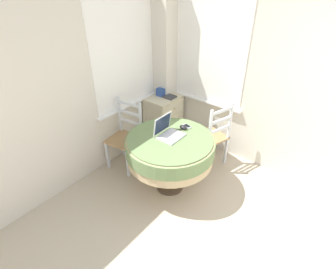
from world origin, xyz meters
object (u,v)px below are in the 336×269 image
Objects in this scene: corner_cabinet at (164,118)px; book_on_cabinet at (168,96)px; cell_phone at (187,126)px; dining_chair_near_back_window at (126,137)px; dining_chair_near_right_window at (212,137)px; round_dining_table at (170,148)px; laptop at (168,132)px; computer_mouse at (183,127)px; storage_box at (163,91)px.

book_on_cabinet is (0.03, -0.06, 0.40)m from corner_cabinet.
cell_phone is 0.92m from dining_chair_near_back_window.
round_dining_table is at bearing 168.54° from dining_chair_near_right_window.
cell_phone is 1.03m from corner_cabinet.
dining_chair_near_back_window is (0.01, 0.79, -0.16)m from round_dining_table.
round_dining_table is 0.38m from cell_phone.
round_dining_table is 0.80m from dining_chair_near_right_window.
corner_cabinet is (0.84, 0.75, -0.43)m from laptop.
computer_mouse is 0.48× the size of storage_box.
storage_box is 0.84× the size of book_on_cabinet.
round_dining_table is 0.32m from computer_mouse.
book_on_cabinet is at bearing 50.08° from computer_mouse.
storage_box is (0.66, 0.86, 0.04)m from computer_mouse.
cell_phone is 0.54m from dining_chair_near_right_window.
corner_cabinet is at bearing 57.47° from cell_phone.
storage_box is (0.93, 0.86, 0.21)m from round_dining_table.
book_on_cabinet is (-0.03, -0.11, -0.05)m from storage_box.
computer_mouse is 1.08m from storage_box.
dining_chair_near_right_window is (0.41, -0.16, -0.31)m from cell_phone.
corner_cabinet is (0.87, 0.81, -0.24)m from round_dining_table.
round_dining_table is 1.28m from storage_box.
dining_chair_near_back_window is 1.28× the size of corner_cabinet.
dining_chair_near_back_window reaches higher than computer_mouse.
laptop is at bearing 166.59° from computer_mouse.
computer_mouse reaches higher than round_dining_table.
round_dining_table is 3.61× the size of laptop.
dining_chair_near_back_window reaches higher than storage_box.
round_dining_table is 1.21m from corner_cabinet.
dining_chair_near_back_window is at bearing -178.94° from corner_cabinet.
round_dining_table is 0.81m from dining_chair_near_back_window.
cell_phone is 1.04m from storage_box.
storage_box is at bearing 52.68° from computer_mouse.
round_dining_table is 1.09× the size of dining_chair_near_right_window.
round_dining_table is at bearing -179.95° from cell_phone.
cell_phone is (0.32, -0.05, -0.05)m from laptop.
book_on_cabinet is (0.90, 0.75, 0.16)m from round_dining_table.
dining_chair_near_right_window is 3.87× the size of book_on_cabinet.
dining_chair_near_right_window is 1.09m from storage_box.
computer_mouse is 0.13× the size of corner_cabinet.
dining_chair_near_back_window reaches higher than round_dining_table.
dining_chair_near_back_window is (-0.26, 0.79, -0.33)m from computer_mouse.
storage_box is at bearing 4.28° from dining_chair_near_back_window.
book_on_cabinet reaches higher than corner_cabinet.
round_dining_table is 1.18m from book_on_cabinet.
laptop is at bearing 164.00° from dining_chair_near_right_window.
laptop is (0.03, 0.06, 0.20)m from round_dining_table.
dining_chair_near_right_window is (0.73, -0.21, -0.36)m from laptop.
dining_chair_near_back_window is 0.99m from storage_box.
cell_phone is (0.09, 0.00, -0.02)m from computer_mouse.
storage_box is at bearing 56.41° from cell_phone.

